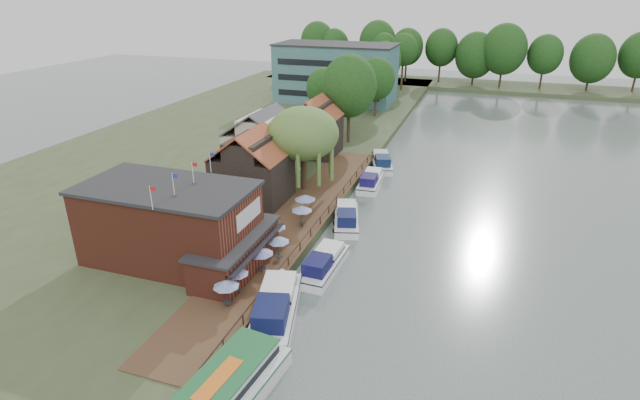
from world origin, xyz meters
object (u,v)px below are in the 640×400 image
(cottage_b, at_px, (264,140))
(cruiser_0, at_px, (275,304))
(willow, at_px, (303,149))
(cruiser_2, at_px, (347,215))
(cottage_a, at_px, (252,166))
(cruiser_1, at_px, (324,261))
(cottage_c, at_px, (314,126))
(cruiser_3, at_px, (371,179))
(umbrella_1, at_px, (237,281))
(umbrella_0, at_px, (227,293))
(umbrella_3, at_px, (279,248))
(pub, at_px, (189,226))
(cruiser_4, at_px, (382,160))
(hotel_block, at_px, (336,73))
(umbrella_6, at_px, (305,205))
(umbrella_4, at_px, (275,233))
(umbrella_5, at_px, (302,216))
(swan, at_px, (233,365))
(umbrella_2, at_px, (261,260))

(cottage_b, bearing_deg, cruiser_0, -64.19)
(willow, height_order, cruiser_2, willow)
(cottage_a, distance_m, cruiser_1, 17.23)
(cottage_c, xyz_separation_m, cruiser_3, (10.64, -7.87, -4.19))
(umbrella_1, bearing_deg, umbrella_0, -87.96)
(umbrella_3, bearing_deg, cottage_b, 117.26)
(pub, height_order, willow, willow)
(cruiser_0, distance_m, cruiser_4, 38.15)
(pub, relative_size, hotel_block, 0.79)
(umbrella_6, bearing_deg, cruiser_3, 72.16)
(cruiser_2, relative_size, cruiser_4, 0.99)
(umbrella_4, relative_size, cruiser_3, 0.27)
(cruiser_1, xyz_separation_m, cruiser_3, (-0.83, 22.27, -0.04))
(cottage_a, bearing_deg, cruiser_3, 43.72)
(umbrella_5, height_order, swan, umbrella_5)
(cottage_a, xyz_separation_m, cottage_b, (-3.00, 10.00, 0.00))
(hotel_block, height_order, cruiser_0, hotel_block)
(umbrella_2, height_order, umbrella_6, same)
(cottage_c, bearing_deg, cottage_a, -93.01)
(cottage_b, height_order, cruiser_2, cottage_b)
(cottage_b, height_order, umbrella_3, cottage_b)
(umbrella_1, distance_m, umbrella_6, 16.19)
(pub, height_order, umbrella_3, pub)
(umbrella_6, bearing_deg, cottage_c, 106.64)
(cottage_b, xyz_separation_m, umbrella_0, (10.50, -30.33, -2.96))
(cruiser_3, distance_m, swan, 36.45)
(cottage_b, distance_m, swan, 38.11)
(willow, relative_size, umbrella_6, 4.39)
(umbrella_1, bearing_deg, cruiser_2, 76.27)
(cottage_c, relative_size, willow, 0.82)
(cruiser_2, relative_size, swan, 20.82)
(umbrella_5, relative_size, cruiser_2, 0.26)
(cruiser_2, xyz_separation_m, cruiser_4, (-0.37, 19.89, 0.02))
(willow, distance_m, umbrella_2, 20.42)
(cottage_b, relative_size, cruiser_0, 0.88)
(umbrella_4, height_order, cruiser_2, umbrella_4)
(willow, bearing_deg, umbrella_1, -82.86)
(cottage_b, distance_m, willow, 9.07)
(umbrella_2, relative_size, cruiser_2, 0.26)
(umbrella_6, bearing_deg, umbrella_3, -83.67)
(umbrella_0, bearing_deg, umbrella_4, 92.78)
(cruiser_0, bearing_deg, umbrella_5, 87.68)
(willow, relative_size, cruiser_0, 0.96)
(umbrella_5, bearing_deg, umbrella_4, -103.31)
(cottage_b, relative_size, umbrella_4, 4.04)
(hotel_block, distance_m, umbrella_4, 67.29)
(cruiser_0, height_order, cruiser_3, cruiser_0)
(cruiser_4, bearing_deg, cruiser_0, -107.81)
(willow, distance_m, cruiser_0, 25.49)
(cottage_c, xyz_separation_m, umbrella_4, (5.98, -28.64, -2.96))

